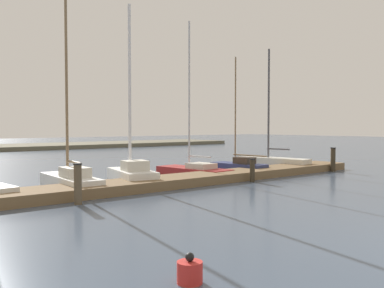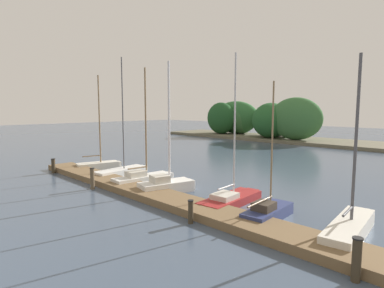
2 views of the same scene
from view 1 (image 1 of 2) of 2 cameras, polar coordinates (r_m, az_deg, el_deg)
dock_pier at (r=16.19m, az=-4.53°, el=-5.13°), size 22.85×1.80×0.35m
sailboat_2 at (r=16.05m, az=-15.89°, el=-4.50°), size 1.33×3.98×6.89m
sailboat_3 at (r=16.97m, az=-8.03°, el=-3.81°), size 1.82×3.24×6.99m
sailboat_4 at (r=19.86m, az=0.00°, el=-3.38°), size 1.60×4.17×7.08m
sailboat_5 at (r=21.06m, az=6.01°, el=-2.96°), size 1.23×3.28×5.62m
sailboat_6 at (r=23.64m, az=10.26°, el=-2.28°), size 1.47×4.38×6.41m
mooring_piling_1 at (r=13.06m, az=-14.84°, el=-5.08°), size 0.26×0.26×1.21m
mooring_piling_2 at (r=17.88m, az=7.97°, el=-3.44°), size 0.24×0.24×0.95m
mooring_piling_3 at (r=22.82m, az=18.12°, el=-1.95°), size 0.28×0.28×1.21m
channel_buoy_1 at (r=6.56m, az=-0.30°, el=-16.49°), size 0.38×0.38×0.45m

